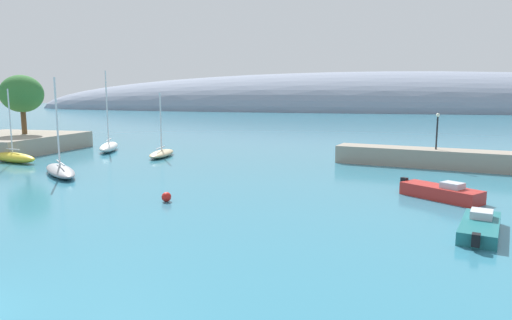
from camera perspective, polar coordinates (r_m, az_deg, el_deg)
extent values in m
cube|color=gray|center=(64.15, -29.24, 1.92)|extent=(14.35, 14.97, 2.06)
cylinder|color=brown|center=(64.03, -27.54, 4.26)|extent=(0.62, 0.62, 2.90)
ellipsoid|color=#337033|center=(63.93, -27.77, 7.51)|extent=(5.18, 5.18, 4.66)
cube|color=gray|center=(46.82, 25.98, -0.04)|extent=(25.88, 8.71, 1.78)
ellipsoid|color=gray|center=(202.19, 14.44, 6.13)|extent=(330.91, 62.53, 33.49)
ellipsoid|color=#C6B284|center=(52.00, -11.96, 0.81)|extent=(2.80, 6.44, 0.74)
cylinder|color=silver|center=(51.65, -12.09, 4.82)|extent=(0.16, 0.16, 6.55)
cube|color=silver|center=(51.65, -12.08, 1.56)|extent=(0.47, 2.79, 0.10)
ellipsoid|color=gray|center=(42.90, -23.74, -1.26)|extent=(7.16, 6.79, 0.81)
cylinder|color=silver|center=(42.45, -24.08, 4.42)|extent=(0.15, 0.15, 7.72)
cube|color=silver|center=(42.44, -23.72, -0.33)|extent=(2.71, 2.49, 0.10)
ellipsoid|color=white|center=(58.92, -18.30, 1.60)|extent=(4.55, 7.59, 1.06)
cylinder|color=silver|center=(58.57, -18.52, 6.44)|extent=(0.15, 0.15, 8.90)
cube|color=silver|center=(59.15, -18.28, 2.48)|extent=(1.37, 3.14, 0.10)
ellipsoid|color=yellow|center=(53.20, -28.63, 0.29)|extent=(7.18, 3.46, 1.04)
cylinder|color=silver|center=(52.86, -28.93, 4.39)|extent=(0.13, 0.13, 6.59)
cube|color=silver|center=(53.37, -28.88, 1.24)|extent=(3.06, 0.94, 0.10)
cube|color=#1E6B70|center=(25.70, 26.71, -7.73)|extent=(3.08, 5.43, 0.66)
cube|color=black|center=(22.94, 26.30, -9.16)|extent=(0.47, 0.52, 0.60)
cube|color=#B2B7C1|center=(26.32, 26.89, -6.18)|extent=(1.34, 1.47, 0.40)
cube|color=red|center=(32.92, 22.54, -3.88)|extent=(5.26, 4.75, 0.88)
cube|color=black|center=(34.40, 18.41, -2.79)|extent=(0.57, 0.56, 0.79)
cube|color=#B2B7C1|center=(32.41, 23.82, -2.99)|extent=(1.67, 1.64, 0.40)
sphere|color=red|center=(30.29, -11.38, -4.65)|extent=(0.65, 0.65, 0.65)
cylinder|color=black|center=(46.40, 22.12, 3.19)|extent=(0.16, 0.16, 3.15)
sphere|color=#EAEACC|center=(46.29, 22.24, 5.35)|extent=(0.36, 0.36, 0.36)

